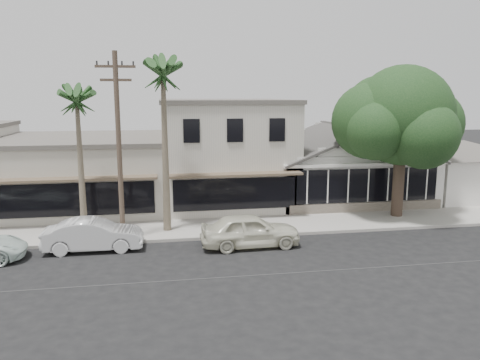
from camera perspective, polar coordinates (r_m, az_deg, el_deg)
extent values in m
plane|color=black|center=(19.84, 12.14, -10.67)|extent=(140.00, 140.00, 0.00)
cube|color=#9E9991|center=(24.90, -11.46, -6.10)|extent=(90.00, 3.50, 0.15)
cube|color=white|center=(32.48, 12.32, 0.29)|extent=(10.00, 8.00, 3.00)
cube|color=black|center=(28.78, 15.34, -0.61)|extent=(8.80, 0.10, 2.00)
cube|color=#60564C|center=(29.08, 15.20, -3.32)|extent=(9.60, 0.18, 0.70)
cube|color=white|center=(35.53, 25.30, 0.38)|extent=(6.00, 6.00, 3.00)
cube|color=#BBB7A9|center=(31.14, -2.07, 3.36)|extent=(8.00, 10.00, 6.50)
cube|color=#B1AA9F|center=(31.43, -18.55, 0.77)|extent=(10.00, 10.00, 4.20)
cylinder|color=brown|center=(22.57, -14.52, 3.57)|extent=(0.24, 0.24, 9.00)
cube|color=brown|center=(22.46, -14.97, 13.23)|extent=(1.80, 0.12, 0.12)
cube|color=brown|center=(22.44, -14.89, 11.71)|extent=(1.40, 0.12, 0.12)
imported|color=beige|center=(22.01, 1.25, -6.14)|extent=(4.69, 1.99, 1.58)
imported|color=silver|center=(22.52, -17.43, -6.40)|extent=(4.44, 1.56, 1.46)
cylinder|color=#4E3C2F|center=(28.32, 18.69, -1.03)|extent=(0.64, 0.64, 3.44)
sphere|color=black|center=(27.84, 19.19, 7.45)|extent=(5.58, 5.58, 5.58)
sphere|color=black|center=(29.39, 21.85, 6.36)|extent=(4.08, 4.08, 4.08)
sphere|color=black|center=(27.46, 15.55, 6.94)|extent=(4.30, 4.30, 4.30)
sphere|color=black|center=(26.72, 21.54, 5.13)|extent=(3.65, 3.65, 3.65)
sphere|color=black|center=(29.06, 16.47, 8.33)|extent=(3.87, 3.87, 3.87)
sphere|color=black|center=(29.76, 20.08, 9.00)|extent=(3.44, 3.44, 3.44)
sphere|color=black|center=(26.24, 16.28, 5.82)|extent=(3.22, 3.22, 3.22)
cone|color=#726651|center=(23.85, -9.09, 2.72)|extent=(0.41, 0.41, 7.84)
cone|color=#726651|center=(24.38, -18.81, 0.98)|extent=(0.36, 0.36, 6.60)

